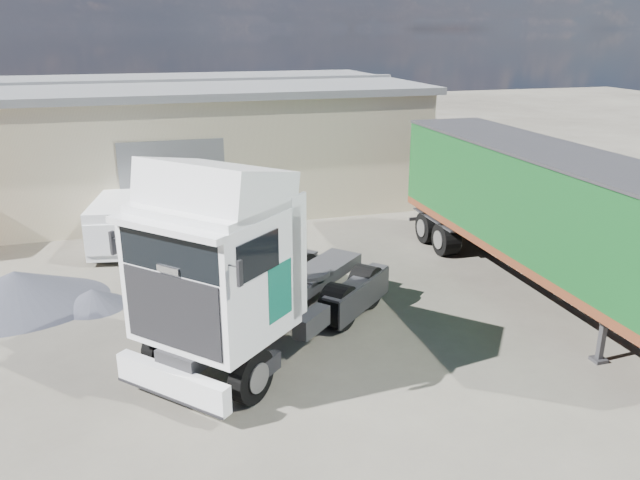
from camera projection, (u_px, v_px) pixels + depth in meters
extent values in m
plane|color=#292721|center=(283.00, 338.00, 16.17)|extent=(120.00, 120.00, 0.00)
cube|color=#B7AF8D|center=(74.00, 147.00, 28.33)|extent=(30.00, 12.00, 5.00)
cube|color=#585B5E|center=(67.00, 87.00, 27.48)|extent=(30.60, 12.60, 0.30)
cube|color=#585B5E|center=(174.00, 187.00, 24.14)|extent=(4.00, 0.08, 3.60)
cube|color=#585B5E|center=(66.00, 83.00, 27.41)|extent=(30.60, 0.40, 0.15)
cube|color=#994127|center=(536.00, 201.00, 24.26)|extent=(0.35, 26.00, 2.50)
cylinder|color=black|center=(207.00, 361.00, 13.84)|extent=(2.81, 2.88, 1.21)
cylinder|color=black|center=(303.00, 297.00, 17.10)|extent=(2.85, 2.93, 1.21)
cylinder|color=black|center=(331.00, 278.00, 18.41)|extent=(2.85, 2.93, 1.21)
cube|color=#2D2D30|center=(276.00, 300.00, 15.94)|extent=(6.22, 5.91, 0.34)
cube|color=silver|center=(172.00, 382.00, 12.95)|extent=(2.20, 2.33, 0.63)
cube|color=silver|center=(213.00, 271.00, 13.53)|extent=(3.88, 3.89, 2.80)
cube|color=black|center=(172.00, 312.00, 12.59)|extent=(1.77, 1.88, 1.60)
cube|color=black|center=(168.00, 253.00, 12.21)|extent=(1.80, 1.92, 0.86)
cube|color=silver|center=(216.00, 189.00, 13.13)|extent=(3.56, 3.59, 1.40)
cube|color=#0C5946|center=(179.00, 266.00, 14.69)|extent=(0.64, 0.60, 1.26)
cube|color=#0C5946|center=(280.00, 291.00, 13.31)|extent=(0.64, 0.60, 1.26)
cylinder|color=#2D2D30|center=(307.00, 272.00, 17.08)|extent=(1.78, 1.78, 0.14)
cube|color=#2D2D30|center=(602.00, 339.00, 14.83)|extent=(0.33, 0.33, 1.20)
cylinder|color=black|center=(464.00, 231.00, 22.88)|extent=(2.78, 1.17, 1.15)
cube|color=#2D2D30|center=(537.00, 261.00, 18.73)|extent=(0.93, 13.08, 0.38)
cube|color=#5F2B15|center=(538.00, 250.00, 18.61)|extent=(2.79, 13.09, 0.26)
cube|color=black|center=(544.00, 200.00, 18.12)|extent=(2.79, 13.09, 2.83)
cube|color=#2D2D30|center=(550.00, 151.00, 17.65)|extent=(2.85, 13.15, 0.09)
cylinder|color=black|center=(118.00, 252.00, 21.47)|extent=(1.95, 0.96, 0.64)
cylinder|color=black|center=(134.00, 225.00, 24.41)|extent=(1.95, 0.96, 0.64)
cube|color=silver|center=(125.00, 219.00, 22.72)|extent=(2.61, 4.73, 1.65)
cube|color=silver|center=(115.00, 236.00, 20.99)|extent=(1.93, 1.18, 1.07)
cube|color=black|center=(114.00, 219.00, 21.00)|extent=(1.69, 0.38, 0.58)
cone|color=#1F222A|center=(16.00, 288.00, 17.89)|extent=(6.05, 6.05, 1.06)
cone|color=#1F222A|center=(93.00, 297.00, 17.94)|extent=(2.27, 2.27, 0.53)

